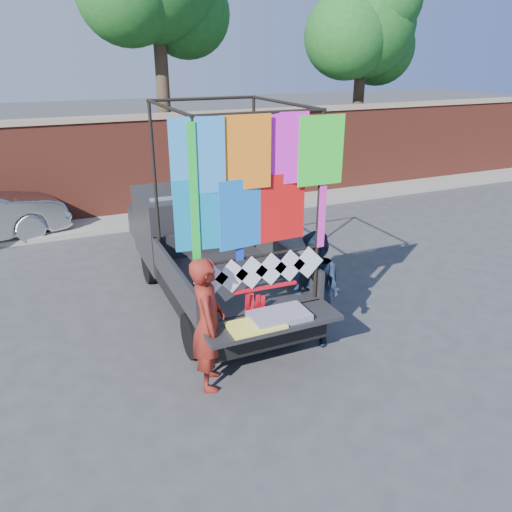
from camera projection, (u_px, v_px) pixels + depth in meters
name	position (u px, v px, depth m)	size (l,w,h in m)	color
ground	(244.00, 337.00, 7.65)	(90.00, 90.00, 0.00)	#38383A
brick_wall	(142.00, 165.00, 13.09)	(30.00, 0.45, 2.61)	brown
curb	(151.00, 219.00, 12.97)	(30.00, 1.20, 0.12)	gray
tree_right	(366.00, 29.00, 15.56)	(4.20, 3.30, 6.62)	#38281C
pickup_truck	(200.00, 244.00, 8.99)	(2.17, 5.44, 3.43)	black
woman	(208.00, 324.00, 6.26)	(0.65, 0.43, 1.79)	maroon
man	(315.00, 290.00, 7.22)	(0.84, 0.65, 1.73)	#141F34
streamer_bundle	(259.00, 301.00, 6.66)	(0.89, 0.08, 0.62)	red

